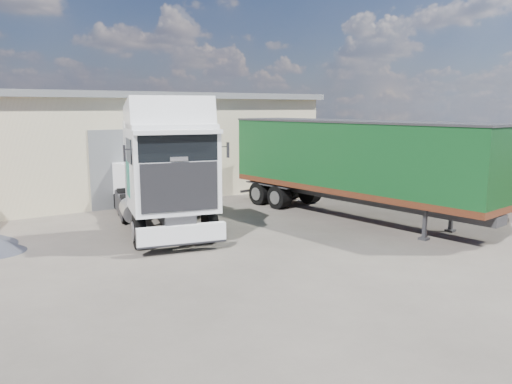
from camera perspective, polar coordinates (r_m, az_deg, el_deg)
ground at (r=16.45m, az=5.43°, el=-6.58°), size 120.00×120.00×0.00m
warehouse at (r=28.55m, az=-25.71°, el=4.86°), size 30.60×12.60×5.42m
brick_boundary_wall at (r=28.39m, az=15.88°, el=2.56°), size 0.35×26.00×2.50m
tractor_unit at (r=18.02m, az=-10.17°, el=1.53°), size 4.41×7.77×4.96m
box_trailer at (r=21.04m, az=11.00°, el=3.72°), size 4.02×12.42×4.06m
panel_van at (r=22.18m, az=-10.85°, el=0.44°), size 3.07×5.49×2.12m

